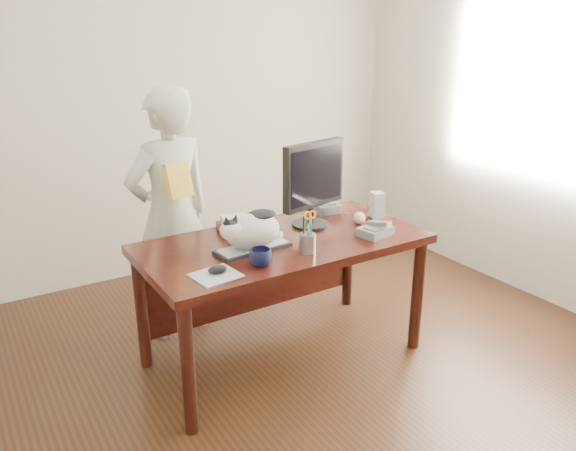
{
  "coord_description": "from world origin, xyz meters",
  "views": [
    {
      "loc": [
        -1.54,
        -1.91,
        1.88
      ],
      "look_at": [
        0.0,
        0.55,
        0.85
      ],
      "focal_mm": 35.0,
      "sensor_mm": 36.0,
      "label": 1
    }
  ],
  "objects_px": {
    "desk": "(276,259)",
    "coffee_mug": "(261,257)",
    "pen_cup": "(307,241)",
    "speaker": "(377,205)",
    "book_stack": "(236,224)",
    "calculator": "(324,206)",
    "phone": "(375,230)",
    "baseball": "(359,218)",
    "keyboard": "(253,248)",
    "person": "(171,216)",
    "mouse": "(217,269)",
    "monitor": "(313,180)",
    "cat": "(251,230)"
  },
  "relations": [
    {
      "from": "pen_cup",
      "to": "mouse",
      "type": "distance_m",
      "value": 0.53
    },
    {
      "from": "desk",
      "to": "pen_cup",
      "type": "bearing_deg",
      "value": -87.02
    },
    {
      "from": "phone",
      "to": "baseball",
      "type": "distance_m",
      "value": 0.21
    },
    {
      "from": "book_stack",
      "to": "calculator",
      "type": "relative_size",
      "value": 1.24
    },
    {
      "from": "desk",
      "to": "phone",
      "type": "relative_size",
      "value": 7.55
    },
    {
      "from": "calculator",
      "to": "phone",
      "type": "bearing_deg",
      "value": -85.95
    },
    {
      "from": "pen_cup",
      "to": "cat",
      "type": "bearing_deg",
      "value": 145.53
    },
    {
      "from": "phone",
      "to": "book_stack",
      "type": "distance_m",
      "value": 0.81
    },
    {
      "from": "mouse",
      "to": "baseball",
      "type": "distance_m",
      "value": 1.07
    },
    {
      "from": "speaker",
      "to": "calculator",
      "type": "relative_size",
      "value": 0.75
    },
    {
      "from": "calculator",
      "to": "person",
      "type": "height_order",
      "value": "person"
    },
    {
      "from": "book_stack",
      "to": "person",
      "type": "relative_size",
      "value": 0.17
    },
    {
      "from": "calculator",
      "to": "speaker",
      "type": "bearing_deg",
      "value": -48.99
    },
    {
      "from": "phone",
      "to": "pen_cup",
      "type": "bearing_deg",
      "value": 169.76
    },
    {
      "from": "speaker",
      "to": "book_stack",
      "type": "relative_size",
      "value": 0.6
    },
    {
      "from": "desk",
      "to": "mouse",
      "type": "bearing_deg",
      "value": -149.6
    },
    {
      "from": "mouse",
      "to": "baseball",
      "type": "height_order",
      "value": "baseball"
    },
    {
      "from": "phone",
      "to": "mouse",
      "type": "bearing_deg",
      "value": 169.41
    },
    {
      "from": "mouse",
      "to": "book_stack",
      "type": "xyz_separation_m",
      "value": [
        0.36,
        0.5,
        0.01
      ]
    },
    {
      "from": "speaker",
      "to": "calculator",
      "type": "xyz_separation_m",
      "value": [
        -0.21,
        0.28,
        -0.05
      ]
    },
    {
      "from": "pen_cup",
      "to": "person",
      "type": "xyz_separation_m",
      "value": [
        -0.44,
        0.85,
        -0.03
      ]
    },
    {
      "from": "pen_cup",
      "to": "speaker",
      "type": "distance_m",
      "value": 0.73
    },
    {
      "from": "phone",
      "to": "baseball",
      "type": "bearing_deg",
      "value": 66.05
    },
    {
      "from": "keyboard",
      "to": "person",
      "type": "distance_m",
      "value": 0.71
    },
    {
      "from": "cat",
      "to": "calculator",
      "type": "distance_m",
      "value": 0.82
    },
    {
      "from": "phone",
      "to": "book_stack",
      "type": "xyz_separation_m",
      "value": [
        -0.64,
        0.5,
        0.01
      ]
    },
    {
      "from": "person",
      "to": "cat",
      "type": "bearing_deg",
      "value": 94.26
    },
    {
      "from": "speaker",
      "to": "cat",
      "type": "bearing_deg",
      "value": -159.64
    },
    {
      "from": "desk",
      "to": "monitor",
      "type": "bearing_deg",
      "value": 3.47
    },
    {
      "from": "keyboard",
      "to": "calculator",
      "type": "height_order",
      "value": "calculator"
    },
    {
      "from": "speaker",
      "to": "monitor",
      "type": "bearing_deg",
      "value": -173.11
    },
    {
      "from": "monitor",
      "to": "book_stack",
      "type": "height_order",
      "value": "monitor"
    },
    {
      "from": "speaker",
      "to": "keyboard",
      "type": "bearing_deg",
      "value": -159.75
    },
    {
      "from": "calculator",
      "to": "keyboard",
      "type": "bearing_deg",
      "value": -148.35
    },
    {
      "from": "keyboard",
      "to": "pen_cup",
      "type": "distance_m",
      "value": 0.3
    },
    {
      "from": "desk",
      "to": "coffee_mug",
      "type": "bearing_deg",
      "value": -131.21
    },
    {
      "from": "monitor",
      "to": "pen_cup",
      "type": "bearing_deg",
      "value": -140.88
    },
    {
      "from": "keyboard",
      "to": "coffee_mug",
      "type": "relative_size",
      "value": 3.78
    },
    {
      "from": "phone",
      "to": "book_stack",
      "type": "relative_size",
      "value": 0.79
    },
    {
      "from": "phone",
      "to": "person",
      "type": "relative_size",
      "value": 0.13
    },
    {
      "from": "desk",
      "to": "pen_cup",
      "type": "relative_size",
      "value": 6.98
    },
    {
      "from": "monitor",
      "to": "mouse",
      "type": "bearing_deg",
      "value": -170.24
    },
    {
      "from": "calculator",
      "to": "person",
      "type": "relative_size",
      "value": 0.14
    },
    {
      "from": "mouse",
      "to": "book_stack",
      "type": "bearing_deg",
      "value": 47.15
    },
    {
      "from": "book_stack",
      "to": "person",
      "type": "bearing_deg",
      "value": 151.52
    },
    {
      "from": "cat",
      "to": "calculator",
      "type": "xyz_separation_m",
      "value": [
        0.73,
        0.36,
        -0.09
      ]
    },
    {
      "from": "phone",
      "to": "person",
      "type": "xyz_separation_m",
      "value": [
        -0.91,
        0.85,
        0.01
      ]
    },
    {
      "from": "keyboard",
      "to": "pen_cup",
      "type": "xyz_separation_m",
      "value": [
        0.23,
        -0.17,
        0.05
      ]
    },
    {
      "from": "coffee_mug",
      "to": "book_stack",
      "type": "relative_size",
      "value": 0.42
    },
    {
      "from": "phone",
      "to": "person",
      "type": "height_order",
      "value": "person"
    }
  ]
}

